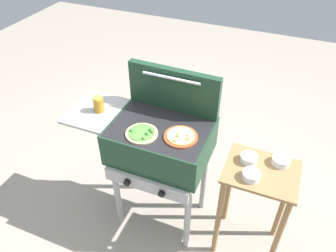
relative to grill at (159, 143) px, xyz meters
name	(u,v)px	position (x,y,z in m)	size (l,w,h in m)	color
ground_plane	(162,213)	(0.01, 0.00, -0.76)	(8.00, 8.00, 0.00)	gray
grill	(159,143)	(0.00, 0.00, 0.00)	(0.96, 0.53, 0.90)	#193823
grill_lid_open	(173,89)	(0.01, 0.22, 0.30)	(0.63, 0.09, 0.30)	#193823
pizza_veggie	(142,133)	(-0.06, -0.11, 0.15)	(0.20, 0.20, 0.04)	#E0C17F
pizza_cheese	(181,137)	(0.17, -0.05, 0.15)	(0.21, 0.21, 0.04)	#C64723
sauce_jar	(99,104)	(-0.43, 0.01, 0.20)	(0.07, 0.07, 0.11)	#B77A1E
prep_table	(256,194)	(0.67, 0.00, -0.21)	(0.44, 0.36, 0.76)	olive
topping_bowl_near	(251,176)	(0.62, -0.08, 0.03)	(0.11, 0.11, 0.04)	silver
topping_bowl_far	(281,161)	(0.77, 0.11, 0.03)	(0.11, 0.11, 0.04)	silver
topping_bowl_middle	(249,159)	(0.58, 0.05, 0.03)	(0.11, 0.11, 0.04)	silver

